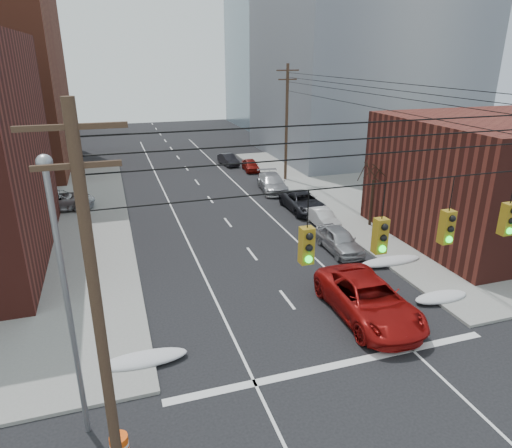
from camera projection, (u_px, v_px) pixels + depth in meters
sidewalk_ne at (488, 182)px, 44.43m from camera, size 40.00×40.00×0.15m
building_office at (363, 48)px, 53.80m from camera, size 22.00×20.00×25.00m
building_glass at (294, 59)px, 78.08m from camera, size 20.00×18.00×22.00m
utility_pole_left at (99, 324)px, 10.80m from camera, size 2.20×0.28×11.00m
utility_pole_far at (287, 121)px, 43.34m from camera, size 2.20×0.28×11.00m
traffic_signals at (415, 229)px, 12.77m from camera, size 17.00×0.42×2.02m
street_light at (64, 282)px, 13.28m from camera, size 0.44×0.44×9.32m
bare_tree at (372, 196)px, 32.38m from camera, size 2.09×2.20×4.93m
snow_nw at (144, 359)px, 18.42m from camera, size 3.50×1.08×0.42m
snow_ne at (441, 297)px, 23.13m from camera, size 3.00×1.08×0.42m
snow_east_far at (390, 261)px, 27.14m from camera, size 4.00×1.08×0.42m
red_pickup at (368, 299)px, 21.49m from camera, size 3.21×6.72×1.85m
parked_car_a at (339, 240)px, 28.85m from camera, size 1.86×4.45×1.50m
parked_car_b at (322, 218)px, 33.16m from camera, size 1.36×3.74×1.23m
parked_car_c at (303, 202)px, 36.32m from camera, size 2.50×5.32×1.47m
parked_car_d at (272, 183)px, 41.60m from camera, size 2.86×5.56×1.54m
parked_car_e at (251, 165)px, 48.87m from camera, size 1.77×3.76×1.24m
parked_car_f at (228, 160)px, 51.41m from camera, size 1.77×3.92×1.25m
lot_car_b at (58, 200)px, 36.09m from camera, size 5.58×2.57×1.55m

